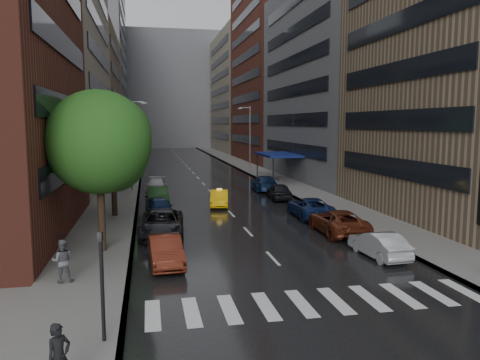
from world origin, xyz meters
name	(u,v)px	position (x,y,z in m)	size (l,w,h in m)	color
ground	(297,285)	(0.00, 0.00, 0.00)	(220.00, 220.00, 0.00)	gray
road	(191,170)	(0.00, 50.00, 0.01)	(14.00, 140.00, 0.01)	black
sidewalk_left	(128,171)	(-9.00, 50.00, 0.07)	(4.00, 140.00, 0.15)	gray
sidewalk_right	(250,168)	(9.00, 50.00, 0.07)	(4.00, 140.00, 0.15)	gray
crosswalk	(319,302)	(0.20, -2.00, 0.01)	(13.15, 2.80, 0.01)	silver
buildings_left	(87,64)	(-15.00, 58.79, 15.99)	(8.00, 108.00, 38.00)	maroon
buildings_right	(278,73)	(15.00, 56.70, 15.03)	(8.05, 109.10, 36.00)	#937A5B
building_far	(168,91)	(0.00, 118.00, 16.00)	(40.00, 14.00, 32.00)	slate
tree_near	(99,142)	(-8.60, 6.72, 5.87)	(5.39, 5.39, 8.58)	#382619
tree_mid	(112,135)	(-8.60, 16.37, 6.03)	(5.53, 5.53, 8.82)	#382619
tree_far	(123,137)	(-8.60, 31.43, 5.40)	(4.95, 4.95, 7.89)	#382619
taxi	(219,198)	(-0.40, 19.48, 0.67)	(1.42, 4.07, 1.34)	yellow
parked_cars_left	(159,207)	(-5.40, 15.68, 0.76)	(3.00, 28.65, 1.58)	#5C1F12
parked_cars_right	(301,202)	(5.40, 15.75, 0.75)	(2.62, 28.97, 1.57)	#B0AFB4
ped_bag_walker	(60,359)	(-8.42, -6.67, 1.01)	(0.76, 0.75, 1.77)	black
ped_black_umbrella	(62,254)	(-9.78, 1.90, 1.38)	(0.96, 0.98, 2.09)	#56565C
traffic_light	(102,276)	(-7.60, -4.04, 2.23)	(0.18, 0.15, 3.45)	black
street_lamp_left	(131,143)	(-7.72, 30.00, 4.89)	(1.74, 0.22, 9.00)	gray
street_lamp_right	(249,137)	(7.72, 45.00, 4.89)	(1.74, 0.22, 9.00)	gray
awning	(278,155)	(8.98, 35.00, 3.13)	(4.00, 8.00, 3.12)	navy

